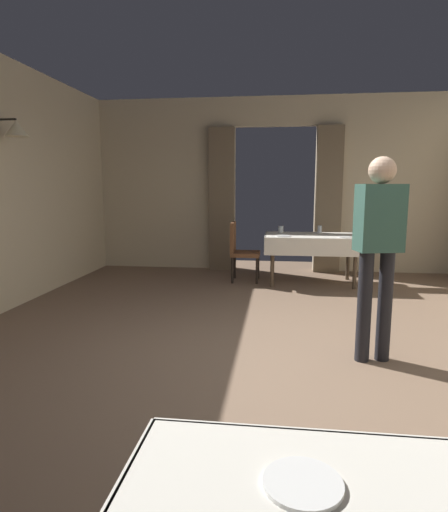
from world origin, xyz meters
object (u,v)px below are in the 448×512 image
(chair_mid_left, at_px, (240,249))
(glass_mid_d, at_px, (320,229))
(plate_near_c, at_px, (303,483))
(plate_mid_a, at_px, (283,236))
(glass_mid_b, at_px, (281,229))
(dining_table_mid, at_px, (312,241))
(person_waiter_by_doorway, at_px, (378,242))
(plate_mid_c, at_px, (346,237))

(chair_mid_left, height_order, glass_mid_d, chair_mid_left)
(plate_near_c, distance_m, plate_mid_a, 5.43)
(glass_mid_b, distance_m, glass_mid_d, 0.61)
(plate_near_c, distance_m, glass_mid_b, 5.97)
(dining_table_mid, distance_m, plate_near_c, 5.70)
(plate_mid_a, bearing_deg, person_waiter_by_doorway, -74.76)
(plate_mid_a, bearing_deg, plate_near_c, -90.02)
(plate_near_c, relative_size, plate_mid_c, 0.92)
(dining_table_mid, relative_size, plate_mid_a, 6.22)
(plate_near_c, distance_m, plate_mid_c, 5.47)
(plate_near_c, distance_m, glass_mid_d, 6.01)
(plate_mid_a, bearing_deg, glass_mid_d, 43.32)
(chair_mid_left, height_order, plate_mid_c, chair_mid_left)
(glass_mid_d, relative_size, person_waiter_by_doorway, 0.07)
(plate_near_c, bearing_deg, chair_mid_left, 96.56)
(plate_mid_a, height_order, glass_mid_b, glass_mid_b)
(plate_mid_c, relative_size, person_waiter_by_doorway, 0.13)
(chair_mid_left, height_order, glass_mid_b, chair_mid_left)
(glass_mid_d, bearing_deg, glass_mid_b, -179.63)
(chair_mid_left, distance_m, glass_mid_b, 0.74)
(plate_mid_a, distance_m, plate_mid_c, 0.90)
(glass_mid_b, xyz_separation_m, glass_mid_d, (0.61, 0.00, 0.01))
(dining_table_mid, xyz_separation_m, plate_mid_c, (0.45, -0.28, 0.10))
(dining_table_mid, bearing_deg, glass_mid_d, 65.64)
(dining_table_mid, distance_m, chair_mid_left, 1.11)
(plate_near_c, height_order, glass_mid_b, glass_mid_b)
(person_waiter_by_doorway, bearing_deg, glass_mid_d, 92.98)
(person_waiter_by_doorway, bearing_deg, plate_near_c, -105.56)
(glass_mid_d, bearing_deg, plate_mid_a, -136.68)
(glass_mid_b, relative_size, person_waiter_by_doorway, 0.06)
(glass_mid_d, bearing_deg, chair_mid_left, -167.52)
(dining_table_mid, bearing_deg, glass_mid_b, 148.29)
(plate_mid_c, height_order, person_waiter_by_doorway, person_waiter_by_doorway)
(plate_mid_a, height_order, person_waiter_by_doorway, person_waiter_by_doorway)
(dining_table_mid, distance_m, glass_mid_b, 0.58)
(glass_mid_b, xyz_separation_m, plate_mid_c, (0.93, -0.57, -0.05))
(dining_table_mid, height_order, plate_mid_a, plate_mid_a)
(dining_table_mid, relative_size, glass_mid_d, 12.08)
(glass_mid_b, bearing_deg, plate_near_c, -89.69)
(chair_mid_left, bearing_deg, plate_mid_c, -11.11)
(glass_mid_b, height_order, person_waiter_by_doorway, person_waiter_by_doorway)
(plate_mid_c, bearing_deg, glass_mid_b, 148.28)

